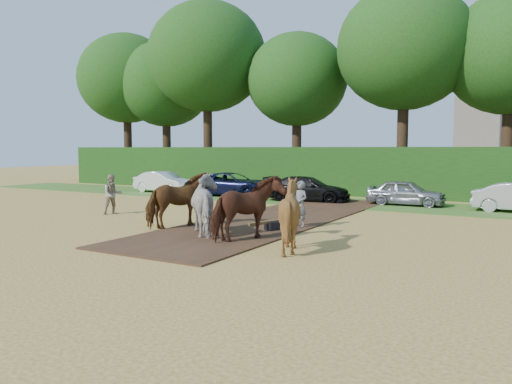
{
  "coord_description": "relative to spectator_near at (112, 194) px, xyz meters",
  "views": [
    {
      "loc": [
        10.93,
        -11.27,
        2.93
      ],
      "look_at": [
        2.28,
        3.78,
        1.4
      ],
      "focal_mm": 35.0,
      "sensor_mm": 36.0,
      "label": 1
    }
  ],
  "objects": [
    {
      "name": "earth_strip",
      "position": [
        7.04,
        2.39,
        -0.86
      ],
      "size": [
        4.5,
        17.0,
        0.05
      ],
      "primitive_type": "cube",
      "color": "#472D1C",
      "rests_on": "ground"
    },
    {
      "name": "spectator_near",
      "position": [
        0.0,
        0.0,
        0.0
      ],
      "size": [
        1.01,
        1.08,
        1.77
      ],
      "primitive_type": "imported",
      "rotation": [
        0.0,
        0.0,
        1.05
      ],
      "color": "#C0B097",
      "rests_on": "ground"
    },
    {
      "name": "plough_team",
      "position": [
        7.69,
        -2.28,
        0.14
      ],
      "size": [
        7.2,
        5.29,
        2.07
      ],
      "color": "brown",
      "rests_on": "ground"
    },
    {
      "name": "ground",
      "position": [
        5.54,
        -4.61,
        -0.88
      ],
      "size": [
        120.0,
        120.0,
        0.0
      ],
      "primitive_type": "plane",
      "color": "gold",
      "rests_on": "ground"
    },
    {
      "name": "grass_verge",
      "position": [
        5.54,
        9.39,
        -0.87
      ],
      "size": [
        50.0,
        5.0,
        0.03
      ],
      "primitive_type": "cube",
      "color": "#38601E",
      "rests_on": "ground"
    },
    {
      "name": "spectator_far",
      "position": [
        5.35,
        -0.41,
        -0.09
      ],
      "size": [
        0.79,
        1.0,
        1.59
      ],
      "primitive_type": "imported",
      "rotation": [
        0.0,
        0.0,
        2.09
      ],
      "color": "#292C37",
      "rests_on": "ground"
    },
    {
      "name": "treeline",
      "position": [
        3.85,
        17.07,
        8.09
      ],
      "size": [
        48.7,
        10.6,
        14.21
      ],
      "color": "#382616",
      "rests_on": "ground"
    },
    {
      "name": "church",
      "position": [
        9.54,
        50.39,
        12.85
      ],
      "size": [
        5.2,
        5.2,
        27.0
      ],
      "color": "slate",
      "rests_on": "ground"
    },
    {
      "name": "hedgerow",
      "position": [
        5.54,
        13.89,
        0.62
      ],
      "size": [
        46.0,
        1.6,
        3.0
      ],
      "primitive_type": "cube",
      "color": "#14380F",
      "rests_on": "ground"
    },
    {
      "name": "parked_cars",
      "position": [
        7.71,
        9.64,
        -0.2
      ],
      "size": [
        30.79,
        3.26,
        1.44
      ],
      "color": "white",
      "rests_on": "ground"
    }
  ]
}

